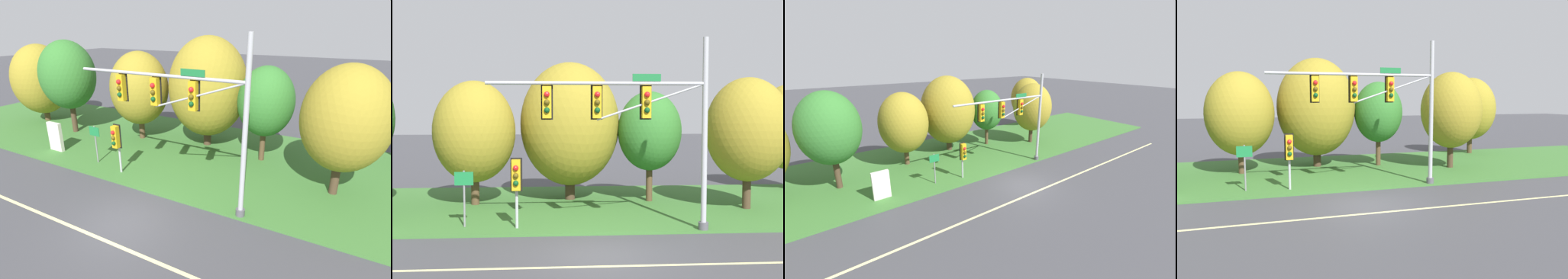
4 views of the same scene
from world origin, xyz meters
TOP-DOWN VIEW (x-y plane):
  - ground_plane at (0.00, 0.00)m, footprint 160.00×160.00m
  - lane_stripe at (0.00, -1.20)m, footprint 36.00×0.16m
  - grass_verge at (0.00, 8.25)m, footprint 48.00×11.50m
  - traffic_signal_mast at (1.67, 2.77)m, footprint 8.66×0.49m
  - pedestrian_signal_near_kerb at (-3.08, 3.36)m, footprint 0.46×0.55m
  - route_sign_post at (-5.21, 3.87)m, footprint 0.75×0.08m
  - tree_left_of_mast at (-11.00, 7.29)m, footprint 3.98×3.98m
  - tree_behind_signpost at (-5.53, 8.62)m, footprint 4.05×4.05m
  - tree_mid_verge at (-0.75, 9.72)m, footprint 5.16×5.16m
  - tree_tall_centre at (3.33, 8.95)m, footprint 3.27×3.27m
  - tree_right_far at (7.62, 6.73)m, footprint 3.97×3.97m
  - tree_furthest_back at (12.44, 12.27)m, footprint 4.08×4.08m
  - info_kiosk at (-8.97, 4.00)m, footprint 1.10×0.24m

SIDE VIEW (x-z plane):
  - ground_plane at x=0.00m, z-range 0.00..0.00m
  - lane_stripe at x=0.00m, z-range 0.00..0.01m
  - grass_verge at x=0.00m, z-range 0.00..0.10m
  - info_kiosk at x=-8.97m, z-range 0.09..1.99m
  - route_sign_post at x=-5.21m, z-range 0.47..2.76m
  - pedestrian_signal_near_kerb at x=-3.08m, z-range 0.70..3.53m
  - tree_tall_centre at x=3.33m, z-range 0.88..6.57m
  - tree_behind_signpost at x=-5.53m, z-range 0.65..6.83m
  - tree_furthest_back at x=12.44m, z-range 0.67..6.93m
  - tree_right_far at x=7.62m, z-range 0.74..7.02m
  - tree_mid_verge at x=-0.75m, z-range 0.47..7.68m
  - tree_left_of_mast at x=-11.00m, z-range 1.01..7.85m
  - traffic_signal_mast at x=1.67m, z-range 0.86..8.41m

